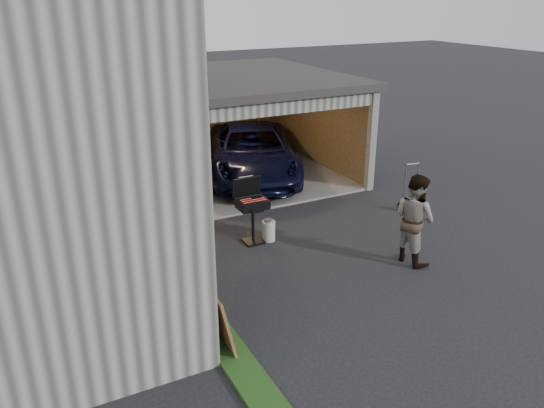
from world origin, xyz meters
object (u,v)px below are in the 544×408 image
at_px(plywood_panel, 218,318).
at_px(hand_truck, 410,201).
at_px(bbq_grill, 252,206).
at_px(woman, 204,264).
at_px(minivan, 252,154).
at_px(propane_tank, 268,231).
at_px(man, 414,219).

bearing_deg(plywood_panel, hand_truck, 25.10).
height_order(bbq_grill, hand_truck, bbq_grill).
height_order(woman, hand_truck, woman).
distance_m(minivan, bbq_grill, 4.27).
bearing_deg(hand_truck, woman, -154.55).
relative_size(propane_tank, plywood_panel, 0.43).
relative_size(woman, plywood_panel, 1.48).
relative_size(minivan, propane_tank, 11.68).
bearing_deg(man, propane_tank, 39.95).
relative_size(bbq_grill, hand_truck, 1.16).
relative_size(minivan, woman, 3.39).
xyz_separation_m(man, bbq_grill, (-2.47, 2.24, -0.08)).
bearing_deg(woman, propane_tank, 139.66).
bearing_deg(man, minivan, 1.20).
height_order(woman, plywood_panel, woman).
height_order(bbq_grill, propane_tank, bbq_grill).
distance_m(minivan, plywood_panel, 7.94).
height_order(bbq_grill, plywood_panel, bbq_grill).
relative_size(man, plywood_panel, 1.77).
bearing_deg(bbq_grill, woman, -133.73).
relative_size(propane_tank, hand_truck, 0.37).
xyz_separation_m(man, propane_tank, (-2.13, 2.14, -0.69)).
distance_m(woman, hand_truck, 6.27).
relative_size(bbq_grill, plywood_panel, 1.36).
bearing_deg(propane_tank, minivan, 69.54).
height_order(woman, bbq_grill, woman).
bearing_deg(bbq_grill, man, -42.16).
height_order(propane_tank, hand_truck, hand_truck).
bearing_deg(woman, hand_truck, 115.71).
relative_size(man, hand_truck, 1.51).
bearing_deg(minivan, hand_truck, -38.44).
relative_size(man, propane_tank, 4.11).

